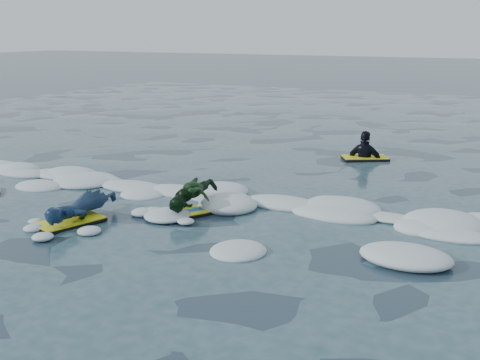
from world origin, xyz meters
name	(u,v)px	position (x,y,z in m)	size (l,w,h in m)	color
ground	(148,222)	(0.00, 0.00, 0.00)	(120.00, 120.00, 0.00)	#182B39
foam_band	(185,205)	(0.00, 1.03, 0.00)	(12.00, 3.10, 0.30)	silver
prone_woman_unit	(79,209)	(-0.94, -0.45, 0.20)	(0.80, 1.58, 0.38)	black
prone_child_unit	(193,197)	(0.35, 0.73, 0.25)	(0.80, 1.32, 0.48)	black
waiting_rider_unit	(365,164)	(1.66, 5.89, -0.09)	(1.14, 0.99, 1.50)	black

